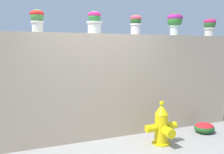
# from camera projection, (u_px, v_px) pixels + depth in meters

# --- Properties ---
(stone_wall) EXTENTS (6.40, 0.28, 2.00)m
(stone_wall) POSITION_uv_depth(u_px,v_px,m) (93.00, 87.00, 4.57)
(stone_wall) COLOR tan
(stone_wall) RESTS_ON ground
(potted_plant_2) EXTENTS (0.24, 0.24, 0.38)m
(potted_plant_2) POSITION_uv_depth(u_px,v_px,m) (37.00, 18.00, 4.04)
(potted_plant_2) COLOR beige
(potted_plant_2) RESTS_ON stone_wall
(potted_plant_3) EXTENTS (0.29, 0.29, 0.41)m
(potted_plant_3) POSITION_uv_depth(u_px,v_px,m) (94.00, 21.00, 4.44)
(potted_plant_3) COLOR beige
(potted_plant_3) RESTS_ON stone_wall
(potted_plant_4) EXTENTS (0.23, 0.23, 0.39)m
(potted_plant_4) POSITION_uv_depth(u_px,v_px,m) (136.00, 23.00, 4.73)
(potted_plant_4) COLOR silver
(potted_plant_4) RESTS_ON stone_wall
(potted_plant_5) EXTENTS (0.33, 0.33, 0.47)m
(potted_plant_5) POSITION_uv_depth(u_px,v_px,m) (175.00, 21.00, 5.10)
(potted_plant_5) COLOR silver
(potted_plant_5) RESTS_ON stone_wall
(potted_plant_6) EXTENTS (0.27, 0.27, 0.41)m
(potted_plant_6) POSITION_uv_depth(u_px,v_px,m) (210.00, 25.00, 5.43)
(potted_plant_6) COLOR beige
(potted_plant_6) RESTS_ON stone_wall
(fire_hydrant) EXTENTS (0.61, 0.48, 0.78)m
(fire_hydrant) POSITION_uv_depth(u_px,v_px,m) (162.00, 126.00, 4.34)
(fire_hydrant) COLOR yellow
(fire_hydrant) RESTS_ON ground
(flower_bush_left) EXTENTS (0.42, 0.38, 0.21)m
(flower_bush_left) POSITION_uv_depth(u_px,v_px,m) (204.00, 127.00, 4.97)
(flower_bush_left) COLOR #235524
(flower_bush_left) RESTS_ON ground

